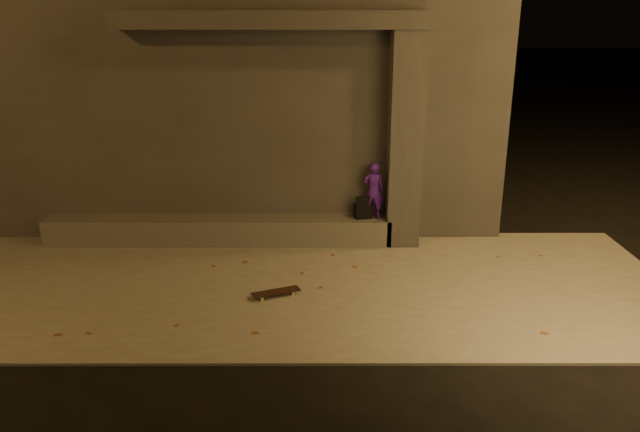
{
  "coord_description": "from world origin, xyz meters",
  "views": [
    {
      "loc": [
        0.26,
        -6.52,
        3.97
      ],
      "look_at": [
        0.27,
        2.0,
        1.11
      ],
      "focal_mm": 35.0,
      "sensor_mm": 36.0,
      "label": 1
    }
  ],
  "objects_px": {
    "backpack": "(363,210)",
    "skateboard": "(276,292)",
    "column": "(405,141)",
    "skateboarder": "(374,190)"
  },
  "relations": [
    {
      "from": "column",
      "to": "skateboard",
      "type": "relative_size",
      "value": 5.04
    },
    {
      "from": "backpack",
      "to": "skateboard",
      "type": "distance_m",
      "value": 2.63
    },
    {
      "from": "column",
      "to": "backpack",
      "type": "relative_size",
      "value": 8.75
    },
    {
      "from": "column",
      "to": "skateboard",
      "type": "bearing_deg",
      "value": -133.35
    },
    {
      "from": "skateboard",
      "to": "backpack",
      "type": "bearing_deg",
      "value": 35.32
    },
    {
      "from": "backpack",
      "to": "skateboard",
      "type": "bearing_deg",
      "value": -134.03
    },
    {
      "from": "column",
      "to": "backpack",
      "type": "distance_m",
      "value": 1.39
    },
    {
      "from": "skateboarder",
      "to": "skateboard",
      "type": "bearing_deg",
      "value": 67.96
    },
    {
      "from": "skateboarder",
      "to": "backpack",
      "type": "height_order",
      "value": "skateboarder"
    },
    {
      "from": "column",
      "to": "backpack",
      "type": "xyz_separation_m",
      "value": [
        -0.68,
        0.0,
        -1.21
      ]
    }
  ]
}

